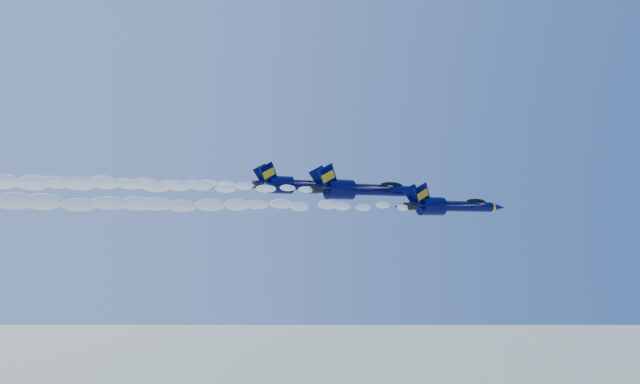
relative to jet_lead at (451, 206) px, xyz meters
name	(u,v)px	position (x,y,z in m)	size (l,w,h in m)	color
jet_lead	(451,206)	(0.00, 0.00, 0.00)	(16.24, 13.32, 6.03)	#04053B
smoke_trail_jet_lead	(217,204)	(-32.38, 0.00, -0.43)	(50.88, 1.94, 1.75)	white
jet_second	(362,189)	(-9.18, 8.09, 2.49)	(18.26, 14.98, 6.78)	#04053B
smoke_trail_jet_second	(116,185)	(-42.42, 8.09, 2.04)	(50.88, 2.18, 1.96)	white
jet_third	(301,185)	(-15.14, 16.18, 3.50)	(17.05, 13.99, 6.34)	#04053B
smoke_trail_jet_third	(64,180)	(-47.87, 16.18, 3.07)	(50.88, 2.04, 1.83)	white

